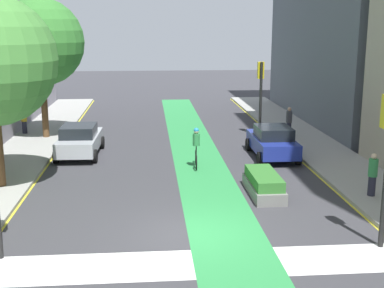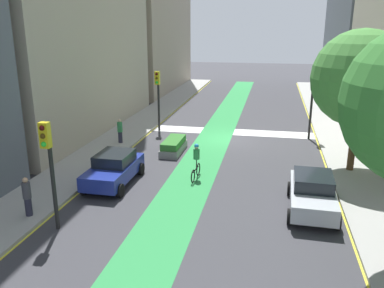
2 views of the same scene
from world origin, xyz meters
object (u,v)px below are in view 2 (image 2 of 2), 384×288
at_px(traffic_signal_far_right, 49,156).
at_px(pedestrian_sidewalk_right_b, 120,131).
at_px(car_silver_left_far, 312,193).
at_px(median_planter, 174,146).
at_px(car_blue_right_far, 114,168).
at_px(cyclist_in_lane, 196,161).
at_px(street_tree_near, 361,79).
at_px(pedestrian_sidewalk_right_a, 27,196).
at_px(traffic_signal_near_left, 313,94).
at_px(traffic_signal_near_right, 158,90).

distance_m(traffic_signal_far_right, pedestrian_sidewalk_right_b, 11.74).
height_order(car_silver_left_far, median_planter, car_silver_left_far).
distance_m(traffic_signal_far_right, car_blue_right_far, 5.43).
relative_size(car_silver_left_far, cyclist_in_lane, 2.29).
bearing_deg(street_tree_near, pedestrian_sidewalk_right_a, 31.14).
bearing_deg(pedestrian_sidewalk_right_b, car_silver_left_far, 146.75).
distance_m(street_tree_near, median_planter, 11.31).
relative_size(traffic_signal_near_left, car_blue_right_far, 1.09).
relative_size(traffic_signal_far_right, pedestrian_sidewalk_right_a, 2.61).
xyz_separation_m(traffic_signal_near_left, car_blue_right_far, (10.19, 10.36, -2.40)).
bearing_deg(pedestrian_sidewalk_right_a, traffic_signal_near_left, -129.70).
bearing_deg(pedestrian_sidewalk_right_a, pedestrian_sidewalk_right_b, -88.74).
distance_m(traffic_signal_far_right, pedestrian_sidewalk_right_a, 2.64).
xyz_separation_m(pedestrian_sidewalk_right_a, median_planter, (-3.63, -9.86, -0.59)).
bearing_deg(car_blue_right_far, car_silver_left_far, 173.05).
relative_size(traffic_signal_near_left, pedestrian_sidewalk_right_a, 2.77).
bearing_deg(street_tree_near, pedestrian_sidewalk_right_b, -9.75).
xyz_separation_m(traffic_signal_near_left, cyclist_in_lane, (6.31, 8.86, -2.24)).
relative_size(pedestrian_sidewalk_right_b, median_planter, 0.54).
bearing_deg(traffic_signal_far_right, median_planter, -101.12).
relative_size(traffic_signal_near_left, cyclist_in_lane, 2.48).
xyz_separation_m(car_blue_right_far, cyclist_in_lane, (-3.88, -1.50, 0.17)).
xyz_separation_m(car_silver_left_far, pedestrian_sidewalk_right_b, (11.65, -7.64, 0.17)).
height_order(traffic_signal_near_right, street_tree_near, street_tree_near).
relative_size(cyclist_in_lane, pedestrian_sidewalk_right_b, 1.15).
bearing_deg(pedestrian_sidewalk_right_a, car_silver_left_far, -164.61).
bearing_deg(pedestrian_sidewalk_right_a, street_tree_near, -148.86).
height_order(car_blue_right_far, pedestrian_sidewalk_right_a, pedestrian_sidewalk_right_a).
xyz_separation_m(traffic_signal_near_right, car_blue_right_far, (-0.72, 10.49, -2.32)).
bearing_deg(cyclist_in_lane, car_silver_left_far, 154.52).
relative_size(traffic_signal_far_right, street_tree_near, 0.59).
distance_m(car_blue_right_far, pedestrian_sidewalk_right_b, 6.85).
height_order(cyclist_in_lane, pedestrian_sidewalk_right_b, cyclist_in_lane).
bearing_deg(traffic_signal_far_right, pedestrian_sidewalk_right_a, -22.37).
distance_m(car_blue_right_far, pedestrian_sidewalk_right_a, 4.73).
height_order(traffic_signal_near_right, car_blue_right_far, traffic_signal_near_right).
distance_m(cyclist_in_lane, street_tree_near, 9.32).
bearing_deg(traffic_signal_far_right, cyclist_in_lane, -123.71).
xyz_separation_m(car_blue_right_far, street_tree_near, (-11.86, -4.07, 4.24)).
bearing_deg(car_silver_left_far, traffic_signal_near_right, -48.91).
bearing_deg(traffic_signal_near_right, car_silver_left_far, 131.09).
relative_size(traffic_signal_near_left, street_tree_near, 0.62).
relative_size(car_blue_right_far, median_planter, 1.42).
height_order(cyclist_in_lane, median_planter, cyclist_in_lane).
distance_m(traffic_signal_near_right, median_planter, 6.10).
distance_m(car_silver_left_far, car_blue_right_far, 9.51).
relative_size(traffic_signal_near_left, car_silver_left_far, 1.08).
relative_size(traffic_signal_far_right, car_silver_left_far, 1.02).
relative_size(traffic_signal_near_right, pedestrian_sidewalk_right_a, 2.69).
xyz_separation_m(car_silver_left_far, car_blue_right_far, (9.44, -1.15, 0.00)).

